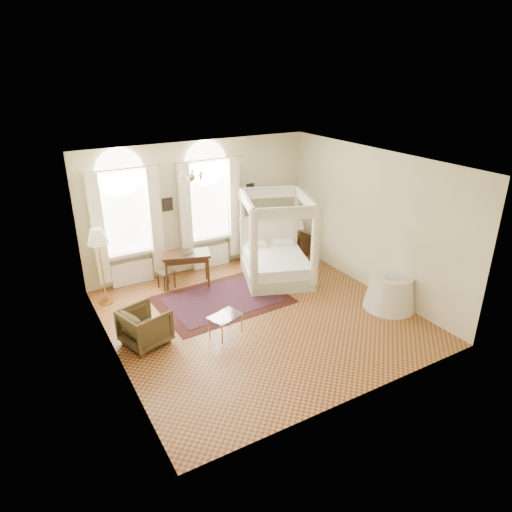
{
  "coord_description": "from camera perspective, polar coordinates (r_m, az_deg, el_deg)",
  "views": [
    {
      "loc": [
        -4.3,
        -7.32,
        5.02
      ],
      "look_at": [
        0.14,
        0.4,
        1.23
      ],
      "focal_mm": 32.0,
      "sensor_mm": 36.0,
      "label": 1
    }
  ],
  "objects": [
    {
      "name": "floor_lamp",
      "position": [
        10.32,
        -19.18,
        1.85
      ],
      "size": [
        0.46,
        0.46,
        1.77
      ],
      "color": "#AC7939",
      "rests_on": "ground"
    },
    {
      "name": "oriental_rug",
      "position": [
        10.52,
        -4.24,
        -5.46
      ],
      "size": [
        2.95,
        2.18,
        0.01
      ],
      "color": "#39140D",
      "rests_on": "ground"
    },
    {
      "name": "coffee_table",
      "position": [
        9.07,
        -3.83,
        -7.68
      ],
      "size": [
        0.74,
        0.62,
        0.43
      ],
      "color": "silver",
      "rests_on": "ground"
    },
    {
      "name": "ground",
      "position": [
        9.86,
        0.44,
        -7.54
      ],
      "size": [
        6.0,
        6.0,
        0.0
      ],
      "primitive_type": "plane",
      "color": "#AD6932",
      "rests_on": "ground"
    },
    {
      "name": "nightstand_lamp",
      "position": [
        12.7,
        5.47,
        3.78
      ],
      "size": [
        0.26,
        0.26,
        0.38
      ],
      "color": "#AC7939",
      "rests_on": "nightstand"
    },
    {
      "name": "book",
      "position": [
        10.1,
        16.45,
        -2.75
      ],
      "size": [
        0.34,
        0.36,
        0.03
      ],
      "primitive_type": "imported",
      "rotation": [
        0.0,
        0.0,
        0.56
      ],
      "color": "black",
      "rests_on": "side_table"
    },
    {
      "name": "room_walls",
      "position": [
        9.02,
        0.48,
        3.36
      ],
      "size": [
        6.0,
        6.0,
        6.0
      ],
      "color": "beige",
      "rests_on": "ground"
    },
    {
      "name": "writing_desk",
      "position": [
        11.0,
        -8.72,
        -0.24
      ],
      "size": [
        1.24,
        0.89,
        0.84
      ],
      "color": "#3A2110",
      "rests_on": "ground"
    },
    {
      "name": "side_table",
      "position": [
        10.46,
        16.44,
        -4.3
      ],
      "size": [
        1.13,
        1.13,
        0.77
      ],
      "color": "white",
      "rests_on": "ground"
    },
    {
      "name": "canopy_bed",
      "position": [
        11.36,
        2.53,
        -0.5
      ],
      "size": [
        2.14,
        2.36,
        2.12
      ],
      "color": "beige",
      "rests_on": "ground"
    },
    {
      "name": "window_left",
      "position": [
        11.05,
        -15.81,
        3.52
      ],
      "size": [
        1.62,
        0.27,
        3.29
      ],
      "color": "white",
      "rests_on": "room_walls"
    },
    {
      "name": "nightstand",
      "position": [
        12.83,
        5.57,
        1.36
      ],
      "size": [
        0.48,
        0.45,
        0.6
      ],
      "primitive_type": "cube",
      "rotation": [
        0.0,
        0.0,
        0.19
      ],
      "color": "#3A2110",
      "rests_on": "ground"
    },
    {
      "name": "window_right",
      "position": [
        11.69,
        -5.84,
        5.35
      ],
      "size": [
        1.62,
        0.27,
        3.29
      ],
      "color": "white",
      "rests_on": "room_walls"
    },
    {
      "name": "chandelier",
      "position": [
        9.41,
        -8.08,
        9.86
      ],
      "size": [
        0.51,
        0.45,
        0.5
      ],
      "color": "#AC7939",
      "rests_on": "room_walls"
    },
    {
      "name": "armchair",
      "position": [
        9.06,
        -13.7,
        -8.53
      ],
      "size": [
        1.01,
        1.0,
        0.74
      ],
      "primitive_type": "imported",
      "rotation": [
        0.0,
        0.0,
        1.87
      ],
      "color": "#42341C",
      "rests_on": "ground"
    },
    {
      "name": "stool",
      "position": [
        11.11,
        -11.19,
        -2.21
      ],
      "size": [
        0.45,
        0.45,
        0.43
      ],
      "color": "#43381C",
      "rests_on": "ground"
    },
    {
      "name": "laptop",
      "position": [
        10.92,
        -8.8,
        0.34
      ],
      "size": [
        0.4,
        0.34,
        0.03
      ],
      "primitive_type": "imported",
      "rotation": [
        0.0,
        0.0,
        3.54
      ],
      "color": "black",
      "rests_on": "writing_desk"
    },
    {
      "name": "wall_pictures",
      "position": [
        11.62,
        -6.63,
        7.28
      ],
      "size": [
        2.54,
        0.03,
        0.39
      ],
      "color": "black",
      "rests_on": "room_walls"
    }
  ]
}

